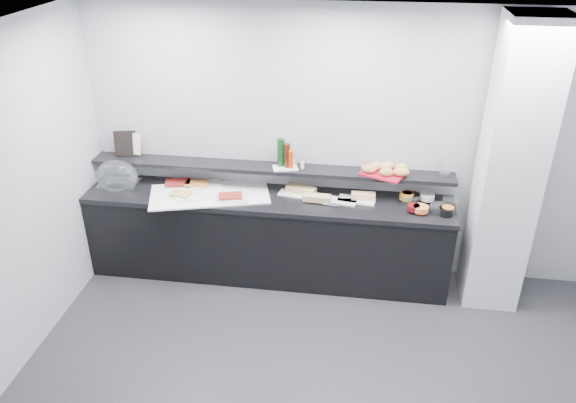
# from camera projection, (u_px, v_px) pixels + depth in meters

# --- Properties ---
(back_wall) EXTENTS (5.00, 0.02, 2.70)m
(back_wall) POSITION_uv_depth(u_px,v_px,m) (342.00, 147.00, 5.45)
(back_wall) COLOR #AAADB1
(back_wall) RESTS_ON ground
(ceiling) EXTENTS (5.00, 5.00, 0.00)m
(ceiling) POSITION_uv_depth(u_px,v_px,m) (331.00, 56.00, 3.07)
(ceiling) COLOR white
(ceiling) RESTS_ON back_wall
(column) EXTENTS (0.50, 0.50, 2.70)m
(column) POSITION_uv_depth(u_px,v_px,m) (509.00, 171.00, 4.95)
(column) COLOR silver
(column) RESTS_ON ground
(buffet_cabinet) EXTENTS (3.60, 0.60, 0.85)m
(buffet_cabinet) POSITION_uv_depth(u_px,v_px,m) (267.00, 238.00, 5.71)
(buffet_cabinet) COLOR black
(buffet_cabinet) RESTS_ON ground
(counter_top) EXTENTS (3.62, 0.62, 0.05)m
(counter_top) POSITION_uv_depth(u_px,v_px,m) (266.00, 199.00, 5.50)
(counter_top) COLOR black
(counter_top) RESTS_ON buffet_cabinet
(wall_shelf) EXTENTS (3.60, 0.25, 0.04)m
(wall_shelf) POSITION_uv_depth(u_px,v_px,m) (269.00, 168.00, 5.53)
(wall_shelf) COLOR black
(wall_shelf) RESTS_ON back_wall
(cloche_base) EXTENTS (0.41, 0.29, 0.04)m
(cloche_base) POSITION_uv_depth(u_px,v_px,m) (119.00, 184.00, 5.69)
(cloche_base) COLOR #B5B7BC
(cloche_base) RESTS_ON counter_top
(cloche_dome) EXTENTS (0.44, 0.32, 0.34)m
(cloche_dome) POSITION_uv_depth(u_px,v_px,m) (117.00, 177.00, 5.61)
(cloche_dome) COLOR white
(cloche_dome) RESTS_ON cloche_base
(linen_runner) EXTENTS (1.26, 0.85, 0.01)m
(linen_runner) POSITION_uv_depth(u_px,v_px,m) (210.00, 194.00, 5.52)
(linen_runner) COLOR white
(linen_runner) RESTS_ON counter_top
(platter_meat_a) EXTENTS (0.29, 0.23, 0.01)m
(platter_meat_a) POSITION_uv_depth(u_px,v_px,m) (178.00, 182.00, 5.73)
(platter_meat_a) COLOR white
(platter_meat_a) RESTS_ON linen_runner
(food_meat_a) EXTENTS (0.28, 0.21, 0.02)m
(food_meat_a) POSITION_uv_depth(u_px,v_px,m) (178.00, 182.00, 5.69)
(food_meat_a) COLOR maroon
(food_meat_a) RESTS_ON platter_meat_a
(platter_salmon) EXTENTS (0.37, 0.31, 0.01)m
(platter_salmon) POSITION_uv_depth(u_px,v_px,m) (206.00, 185.00, 5.67)
(platter_salmon) COLOR white
(platter_salmon) RESTS_ON linen_runner
(food_salmon) EXTENTS (0.23, 0.14, 0.02)m
(food_salmon) POSITION_uv_depth(u_px,v_px,m) (197.00, 183.00, 5.66)
(food_salmon) COLOR orange
(food_salmon) RESTS_ON platter_salmon
(platter_cheese) EXTENTS (0.28, 0.21, 0.01)m
(platter_cheese) POSITION_uv_depth(u_px,v_px,m) (188.00, 197.00, 5.44)
(platter_cheese) COLOR white
(platter_cheese) RESTS_ON linen_runner
(food_cheese) EXTENTS (0.22, 0.17, 0.02)m
(food_cheese) POSITION_uv_depth(u_px,v_px,m) (181.00, 194.00, 5.46)
(food_cheese) COLOR #DDB056
(food_cheese) RESTS_ON platter_cheese
(platter_meat_b) EXTENTS (0.33, 0.24, 0.01)m
(platter_meat_b) POSITION_uv_depth(u_px,v_px,m) (233.00, 198.00, 5.42)
(platter_meat_b) COLOR white
(platter_meat_b) RESTS_ON linen_runner
(food_meat_b) EXTENTS (0.25, 0.20, 0.02)m
(food_meat_b) POSITION_uv_depth(u_px,v_px,m) (230.00, 196.00, 5.42)
(food_meat_b) COLOR maroon
(food_meat_b) RESTS_ON platter_meat_b
(sandwich_plate_left) EXTENTS (0.35, 0.20, 0.01)m
(sandwich_plate_left) POSITION_uv_depth(u_px,v_px,m) (295.00, 194.00, 5.52)
(sandwich_plate_left) COLOR white
(sandwich_plate_left) RESTS_ON counter_top
(sandwich_food_left) EXTENTS (0.31, 0.20, 0.06)m
(sandwich_food_left) POSITION_uv_depth(u_px,v_px,m) (301.00, 189.00, 5.53)
(sandwich_food_left) COLOR tan
(sandwich_food_left) RESTS_ON sandwich_plate_left
(tongs_left) EXTENTS (0.16, 0.02, 0.01)m
(tongs_left) POSITION_uv_depth(u_px,v_px,m) (287.00, 193.00, 5.51)
(tongs_left) COLOR silver
(tongs_left) RESTS_ON sandwich_plate_left
(sandwich_plate_mid) EXTENTS (0.35, 0.19, 0.01)m
(sandwich_plate_mid) POSITION_uv_depth(u_px,v_px,m) (339.00, 201.00, 5.40)
(sandwich_plate_mid) COLOR white
(sandwich_plate_mid) RESTS_ON counter_top
(sandwich_food_mid) EXTENTS (0.26, 0.12, 0.06)m
(sandwich_food_mid) POSITION_uv_depth(u_px,v_px,m) (317.00, 198.00, 5.37)
(sandwich_food_mid) COLOR tan
(sandwich_food_mid) RESTS_ON sandwich_plate_mid
(tongs_mid) EXTENTS (0.16, 0.03, 0.01)m
(tongs_mid) POSITION_uv_depth(u_px,v_px,m) (330.00, 205.00, 5.30)
(tongs_mid) COLOR #B5B8BD
(tongs_mid) RESTS_ON sandwich_plate_mid
(sandwich_plate_right) EXTENTS (0.38, 0.21, 0.01)m
(sandwich_plate_right) POSITION_uv_depth(u_px,v_px,m) (356.00, 200.00, 5.41)
(sandwich_plate_right) COLOR silver
(sandwich_plate_right) RESTS_ON counter_top
(sandwich_food_right) EXTENTS (0.23, 0.10, 0.06)m
(sandwich_food_right) POSITION_uv_depth(u_px,v_px,m) (363.00, 196.00, 5.41)
(sandwich_food_right) COLOR #E9AD7A
(sandwich_food_right) RESTS_ON sandwich_plate_right
(tongs_right) EXTENTS (0.16, 0.03, 0.01)m
(tongs_right) POSITION_uv_depth(u_px,v_px,m) (348.00, 198.00, 5.43)
(tongs_right) COLOR #B0B2B7
(tongs_right) RESTS_ON sandwich_plate_right
(bowl_glass_fruit) EXTENTS (0.22, 0.22, 0.07)m
(bowl_glass_fruit) POSITION_uv_depth(u_px,v_px,m) (410.00, 200.00, 5.36)
(bowl_glass_fruit) COLOR silver
(bowl_glass_fruit) RESTS_ON counter_top
(fill_glass_fruit) EXTENTS (0.14, 0.14, 0.05)m
(fill_glass_fruit) POSITION_uv_depth(u_px,v_px,m) (406.00, 196.00, 5.39)
(fill_glass_fruit) COLOR orange
(fill_glass_fruit) RESTS_ON bowl_glass_fruit
(bowl_black_jam) EXTENTS (0.16, 0.16, 0.07)m
(bowl_black_jam) POSITION_uv_depth(u_px,v_px,m) (414.00, 197.00, 5.41)
(bowl_black_jam) COLOR black
(bowl_black_jam) RESTS_ON counter_top
(fill_black_jam) EXTENTS (0.13, 0.13, 0.05)m
(fill_black_jam) POSITION_uv_depth(u_px,v_px,m) (407.00, 195.00, 5.43)
(fill_black_jam) COLOR #500F0B
(fill_black_jam) RESTS_ON bowl_black_jam
(bowl_glass_cream) EXTENTS (0.17, 0.17, 0.07)m
(bowl_glass_cream) POSITION_uv_depth(u_px,v_px,m) (451.00, 202.00, 5.32)
(bowl_glass_cream) COLOR white
(bowl_glass_cream) RESTS_ON counter_top
(fill_glass_cream) EXTENTS (0.16, 0.16, 0.05)m
(fill_glass_cream) POSITION_uv_depth(u_px,v_px,m) (427.00, 197.00, 5.39)
(fill_glass_cream) COLOR silver
(fill_glass_cream) RESTS_ON bowl_glass_cream
(bowl_red_jam) EXTENTS (0.13, 0.13, 0.07)m
(bowl_red_jam) POSITION_uv_depth(u_px,v_px,m) (421.00, 210.00, 5.19)
(bowl_red_jam) COLOR maroon
(bowl_red_jam) RESTS_ON counter_top
(fill_red_jam) EXTENTS (0.15, 0.15, 0.05)m
(fill_red_jam) POSITION_uv_depth(u_px,v_px,m) (414.00, 208.00, 5.20)
(fill_red_jam) COLOR #550C0F
(fill_red_jam) RESTS_ON bowl_red_jam
(bowl_glass_salmon) EXTENTS (0.18, 0.18, 0.07)m
(bowl_glass_salmon) POSITION_uv_depth(u_px,v_px,m) (439.00, 209.00, 5.20)
(bowl_glass_salmon) COLOR silver
(bowl_glass_salmon) RESTS_ON counter_top
(fill_glass_salmon) EXTENTS (0.17, 0.17, 0.05)m
(fill_glass_salmon) POSITION_uv_depth(u_px,v_px,m) (421.00, 209.00, 5.18)
(fill_glass_salmon) COLOR orange
(fill_glass_salmon) RESTS_ON bowl_glass_salmon
(bowl_black_fruit) EXTENTS (0.15, 0.15, 0.07)m
(bowl_black_fruit) POSITION_uv_depth(u_px,v_px,m) (446.00, 212.00, 5.15)
(bowl_black_fruit) COLOR black
(bowl_black_fruit) RESTS_ON counter_top
(fill_black_fruit) EXTENTS (0.12, 0.12, 0.05)m
(fill_black_fruit) POSITION_uv_depth(u_px,v_px,m) (448.00, 209.00, 5.16)
(fill_black_fruit) COLOR orange
(fill_black_fruit) RESTS_ON bowl_black_fruit
(framed_print) EXTENTS (0.23, 0.11, 0.26)m
(framed_print) POSITION_uv_depth(u_px,v_px,m) (125.00, 144.00, 5.70)
(framed_print) COLOR black
(framed_print) RESTS_ON wall_shelf
(print_art) EXTENTS (0.20, 0.08, 0.22)m
(print_art) POSITION_uv_depth(u_px,v_px,m) (132.00, 144.00, 5.70)
(print_art) COLOR beige
(print_art) RESTS_ON framed_print
(condiment_tray) EXTENTS (0.27, 0.21, 0.01)m
(condiment_tray) POSITION_uv_depth(u_px,v_px,m) (285.00, 168.00, 5.47)
(condiment_tray) COLOR white
(condiment_tray) RESTS_ON wall_shelf
(bottle_green_a) EXTENTS (0.05, 0.05, 0.26)m
(bottle_green_a) POSITION_uv_depth(u_px,v_px,m) (282.00, 153.00, 5.46)
(bottle_green_a) COLOR #103E1B
(bottle_green_a) RESTS_ON condiment_tray
(bottle_brown) EXTENTS (0.07, 0.07, 0.24)m
(bottle_brown) POSITION_uv_depth(u_px,v_px,m) (287.00, 155.00, 5.43)
(bottle_brown) COLOR #3C180A
(bottle_brown) RESTS_ON condiment_tray
(bottle_green_b) EXTENTS (0.08, 0.08, 0.28)m
(bottle_green_b) POSITION_uv_depth(u_px,v_px,m) (281.00, 152.00, 5.44)
(bottle_green_b) COLOR #0E3613
(bottle_green_b) RESTS_ON condiment_tray
(bottle_hot) EXTENTS (0.05, 0.05, 0.18)m
(bottle_hot) POSITION_uv_depth(u_px,v_px,m) (291.00, 160.00, 5.42)
(bottle_hot) COLOR #BB360D
(bottle_hot) RESTS_ON condiment_tray
(shaker_salt) EXTENTS (0.04, 0.04, 0.07)m
(shaker_salt) POSITION_uv_depth(u_px,v_px,m) (302.00, 165.00, 5.43)
(shaker_salt) COLOR silver
(shaker_salt) RESTS_ON condiment_tray
(shaker_pepper) EXTENTS (0.04, 0.04, 0.07)m
(shaker_pepper) POSITION_uv_depth(u_px,v_px,m) (293.00, 163.00, 5.47)
(shaker_pepper) COLOR white
(shaker_pepper) RESTS_ON condiment_tray
(bread_tray) EXTENTS (0.47, 0.41, 0.02)m
(bread_tray) POSITION_uv_depth(u_px,v_px,m) (383.00, 173.00, 5.35)
(bread_tray) COLOR #B0132A
(bread_tray) RESTS_ON wall_shelf
(bread_roll_nw) EXTENTS (0.18, 0.16, 0.08)m
(bread_roll_nw) POSITION_uv_depth(u_px,v_px,m) (377.00, 165.00, 5.40)
(bread_roll_nw) COLOR #AC6E41
(bread_roll_nw) RESTS_ON bread_tray
(bread_roll_ne) EXTENTS (0.18, 0.15, 0.08)m
(bread_roll_ne) POSITION_uv_depth(u_px,v_px,m) (387.00, 166.00, 5.39)
(bread_roll_ne) COLOR tan
(bread_roll_ne) RESTS_ON bread_tray
(bread_roll_sw) EXTENTS (0.16, 0.12, 0.08)m
(bread_roll_sw) POSITION_uv_depth(u_px,v_px,m) (369.00, 169.00, 5.32)
(bread_roll_sw) COLOR #C07849
(bread_roll_sw) RESTS_ON bread_tray
(bread_roll_s) EXTENTS (0.14, 0.09, 0.08)m
(bread_roll_s) POSITION_uv_depth(u_px,v_px,m) (386.00, 172.00, 5.26)
(bread_roll_s) COLOR #BF8948
(bread_roll_s) RESTS_ON bread_tray
(bread_roll_se) EXTENTS (0.17, 0.12, 0.08)m
(bread_roll_se) POSITION_uv_depth(u_px,v_px,m) (401.00, 172.00, 5.26)
(bread_roll_se) COLOR tan
(bread_roll_se) RESTS_ON bread_tray
(bread_roll_midw) EXTENTS (0.14, 0.10, 0.08)m
(bread_roll_midw) POSITION_uv_depth(u_px,v_px,m) (374.00, 167.00, 5.37)
(bread_roll_midw) COLOR tan
(bread_roll_midw) RESTS_ON bread_tray
(bread_roll_mide) EXTENTS (0.14, 0.10, 0.08)m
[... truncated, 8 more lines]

